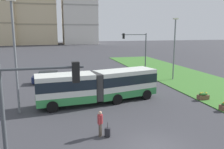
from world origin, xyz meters
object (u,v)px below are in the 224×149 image
Objects in this scene: rolling_suitcase at (108,132)px; flower_planter_2 at (203,96)px; car_navy_sedan at (49,78)px; streetlight_median at (174,46)px; pedestrian_crossing at (100,122)px; traffic_light_far_right at (138,47)px; streetlight_left at (15,53)px; articulated_bus at (99,86)px; traffic_light_near_left at (31,111)px.

flower_planter_2 is at bearing 26.79° from rolling_suitcase.
car_navy_sedan is 0.53× the size of streetlight_median.
streetlight_median is at bearing 49.37° from rolling_suitcase.
car_navy_sedan is 2.60× the size of pedestrian_crossing.
streetlight_left is at bearing -139.08° from traffic_light_far_right.
articulated_bus is at bearing 10.45° from streetlight_left.
traffic_light_far_right is (13.27, 2.58, 3.63)m from car_navy_sedan.
traffic_light_near_left is 0.90× the size of traffic_light_far_right.
traffic_light_far_right is at bearing 61.21° from traffic_light_near_left.
traffic_light_near_left is 11.60m from streetlight_left.
pedestrian_crossing is 0.85m from rolling_suitcase.
flower_planter_2 is (10.25, -1.88, -1.23)m from articulated_bus.
rolling_suitcase is (-0.93, -7.53, -1.34)m from articulated_bus.
articulated_bus reaches higher than pedestrian_crossing.
pedestrian_crossing is 7.16m from traffic_light_near_left.
articulated_bus is 1.41× the size of streetlight_median.
pedestrian_crossing is 0.27× the size of traffic_light_far_right.
traffic_light_far_right is at bearing 40.92° from streetlight_left.
flower_planter_2 is 0.12× the size of streetlight_left.
rolling_suitcase is 0.10× the size of streetlight_left.
traffic_light_near_left is at bearing -80.07° from streetlight_left.
streetlight_median is (12.15, 7.72, 3.03)m from articulated_bus.
articulated_bus is at bearing 169.60° from flower_planter_2.
traffic_light_far_right reaches higher than car_navy_sedan.
streetlight_median reaches higher than car_navy_sedan.
flower_planter_2 is 0.19× the size of traffic_light_near_left.
streetlight_median is at bearing 25.11° from streetlight_left.
car_navy_sedan is at bearing 100.87° from pedestrian_crossing.
pedestrian_crossing reaches higher than rolling_suitcase.
streetlight_median is (13.08, 15.24, 4.37)m from rolling_suitcase.
traffic_light_far_right is (9.99, 19.65, 3.38)m from pedestrian_crossing.
traffic_light_near_left is (-3.75, -5.35, 2.92)m from pedestrian_crossing.
rolling_suitcase is at bearing 50.83° from traffic_light_near_left.
traffic_light_near_left reaches higher than rolling_suitcase.
streetlight_left is 1.10× the size of streetlight_median.
traffic_light_near_left is 28.53m from traffic_light_far_right.
articulated_bus is at bearing -64.45° from car_navy_sedan.
pedestrian_crossing is at bearing 156.04° from rolling_suitcase.
articulated_bus is 7.48m from pedestrian_crossing.
articulated_bus reaches higher than rolling_suitcase.
rolling_suitcase is 12.52m from flower_planter_2.
streetlight_median reaches higher than traffic_light_near_left.
streetlight_left reaches higher than traffic_light_near_left.
traffic_light_far_right reaches higher than flower_planter_2.
rolling_suitcase is 0.88× the size of flower_planter_2.
car_navy_sedan is at bearing 88.80° from traffic_light_near_left.
traffic_light_near_left is 0.62× the size of streetlight_left.
pedestrian_crossing is 9.27m from streetlight_left.
streetlight_left is (-17.37, 0.57, 4.69)m from flower_planter_2.
car_navy_sedan is 12.13m from streetlight_left.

